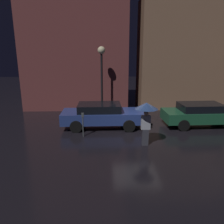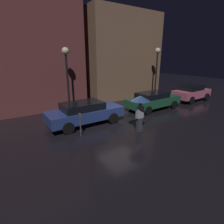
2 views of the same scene
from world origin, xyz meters
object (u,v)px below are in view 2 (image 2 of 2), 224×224
Objects in this scene: parked_car_pink at (191,92)px; street_lamp_far at (157,61)px; parked_car_blue at (85,112)px; parking_meter at (80,122)px; pedestrian_with_umbrella at (140,103)px; parked_car_green at (153,100)px; street_lamp_near at (66,65)px.

street_lamp_far is at bearing 130.21° from parked_car_pink.
parked_car_blue is 11.01m from parked_car_pink.
parking_meter is at bearing -123.12° from parked_car_blue.
parked_car_pink is at bearing 18.51° from pedestrian_with_umbrella.
parked_car_green is at bearing 36.68° from pedestrian_with_umbrella.
street_lamp_near is at bearing 165.12° from parked_car_pink.
parking_meter is at bearing -169.07° from parked_car_green.
pedestrian_with_umbrella is at bearing -164.42° from parked_car_pink.
parked_car_blue is 9.57m from street_lamp_far.
parked_car_blue is 3.72× the size of parking_meter.
street_lamp_far reaches higher than parked_car_pink.
parking_meter is (-0.96, -1.52, 0.03)m from parked_car_blue.
street_lamp_far is at bearing -0.74° from street_lamp_near.
parking_meter is at bearing 159.97° from pedestrian_with_umbrella.
parked_car_pink is 0.85× the size of street_lamp_near.
pedestrian_with_umbrella is 3.35m from parking_meter.
parked_car_blue is 1.01× the size of street_lamp_near.
parked_car_pink is 12.07m from parking_meter.
parked_car_blue is at bearing 128.63° from pedestrian_with_umbrella.
parked_car_green is 1.01× the size of street_lamp_near.
parked_car_blue is 1.19× the size of parked_car_pink.
parked_car_pink is 4.40m from street_lamp_far.
pedestrian_with_umbrella is at bearing -21.50° from parking_meter.
parked_car_blue is 3.51m from pedestrian_with_umbrella.
parking_meter is at bearing -157.27° from street_lamp_far.
parked_car_pink reaches higher than parked_car_green.
parked_car_green is 7.09m from parking_meter.
parked_car_blue is 1.00× the size of parked_car_green.
street_lamp_near is 8.79m from street_lamp_far.
street_lamp_near is (0.94, 4.19, 2.70)m from parking_meter.
pedestrian_with_umbrella is 6.06m from street_lamp_near.
parked_car_blue is at bearing 178.59° from parked_car_green.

